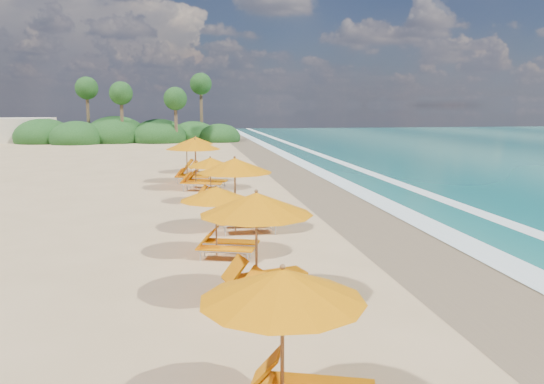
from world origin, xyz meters
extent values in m
plane|color=tan|center=(0.00, 0.00, 0.00)|extent=(160.00, 160.00, 0.00)
cube|color=#7A6749|center=(4.00, 0.00, 0.01)|extent=(4.00, 160.00, 0.01)
cube|color=white|center=(5.50, 0.00, 0.03)|extent=(1.20, 160.00, 0.01)
cube|color=white|center=(8.50, 0.00, 0.02)|extent=(0.80, 160.00, 0.01)
cylinder|color=olive|center=(-1.81, -11.98, 1.07)|extent=(0.05, 0.05, 2.14)
cone|color=orange|center=(-1.81, -11.98, 1.96)|extent=(2.78, 2.78, 0.43)
sphere|color=olive|center=(-1.81, -11.98, 2.20)|extent=(0.08, 0.08, 0.08)
cylinder|color=olive|center=(-1.55, -7.41, 1.19)|extent=(0.06, 0.06, 2.39)
cone|color=orange|center=(-1.55, -7.41, 2.18)|extent=(3.02, 3.02, 0.48)
sphere|color=olive|center=(-1.55, -7.41, 2.45)|extent=(0.09, 0.09, 0.09)
cylinder|color=olive|center=(-2.20, -3.65, 0.99)|extent=(0.05, 0.05, 1.97)
cone|color=orange|center=(-2.20, -3.65, 1.80)|extent=(2.55, 2.55, 0.40)
sphere|color=olive|center=(-2.20, -3.65, 2.02)|extent=(0.07, 0.07, 0.07)
cylinder|color=olive|center=(-1.39, -0.71, 1.24)|extent=(0.06, 0.06, 2.47)
cone|color=orange|center=(-1.39, -0.71, 2.26)|extent=(2.57, 2.57, 0.50)
sphere|color=olive|center=(-1.39, -0.71, 2.54)|extent=(0.09, 0.09, 0.09)
cylinder|color=olive|center=(-1.96, 4.75, 0.99)|extent=(0.05, 0.05, 1.98)
cone|color=orange|center=(-1.96, 4.75, 1.81)|extent=(2.44, 2.44, 0.40)
sphere|color=olive|center=(-1.96, 4.75, 2.03)|extent=(0.07, 0.07, 0.07)
cylinder|color=olive|center=(-2.53, 8.70, 1.26)|extent=(0.06, 0.06, 2.52)
cone|color=orange|center=(-2.53, 8.70, 2.31)|extent=(3.30, 3.30, 0.51)
sphere|color=olive|center=(-2.53, 8.70, 2.59)|extent=(0.09, 0.09, 0.09)
cylinder|color=olive|center=(-2.95, 11.37, 1.14)|extent=(0.06, 0.06, 2.27)
cone|color=orange|center=(-2.95, 11.37, 2.08)|extent=(2.88, 2.88, 0.46)
sphere|color=olive|center=(-2.95, 11.37, 2.33)|extent=(0.08, 0.08, 0.08)
cylinder|color=olive|center=(-2.37, 15.54, 1.13)|extent=(0.06, 0.06, 2.25)
cone|color=orange|center=(-2.37, 15.54, 2.06)|extent=(2.86, 2.86, 0.45)
sphere|color=olive|center=(-2.37, 15.54, 2.31)|extent=(0.08, 0.08, 0.08)
ellipsoid|color=#163D14|center=(-6.00, 45.00, 0.62)|extent=(6.40, 6.40, 4.16)
ellipsoid|color=#163D14|center=(-11.00, 46.00, 0.70)|extent=(7.20, 7.20, 4.68)
ellipsoid|color=#163D14|center=(-15.00, 44.00, 0.58)|extent=(6.00, 6.00, 3.90)
ellipsoid|color=#163D14|center=(-2.00, 47.00, 0.55)|extent=(5.60, 5.60, 3.64)
ellipsoid|color=#163D14|center=(-19.00, 46.00, 0.64)|extent=(6.60, 6.60, 4.29)
ellipsoid|color=#163D14|center=(1.00, 45.00, 0.49)|extent=(5.00, 5.00, 3.25)
cylinder|color=brown|center=(-4.00, 43.00, 2.50)|extent=(0.36, 0.36, 5.00)
sphere|color=#163D14|center=(-4.00, 43.00, 5.00)|extent=(2.60, 2.60, 2.60)
cylinder|color=brown|center=(-10.00, 44.00, 2.80)|extent=(0.36, 0.36, 5.60)
sphere|color=#163D14|center=(-10.00, 44.00, 5.60)|extent=(2.60, 2.60, 2.60)
cylinder|color=brown|center=(-14.00, 46.00, 3.10)|extent=(0.36, 0.36, 6.20)
sphere|color=#163D14|center=(-14.00, 46.00, 6.20)|extent=(2.60, 2.60, 2.60)
cylinder|color=brown|center=(-1.00, 47.00, 3.40)|extent=(0.36, 0.36, 6.80)
sphere|color=#163D14|center=(-1.00, 47.00, 6.80)|extent=(2.60, 2.60, 2.60)
cube|color=beige|center=(-22.00, 48.00, 1.40)|extent=(7.00, 5.00, 2.80)
camera|label=1|loc=(-3.01, -18.47, 4.25)|focal=35.14mm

